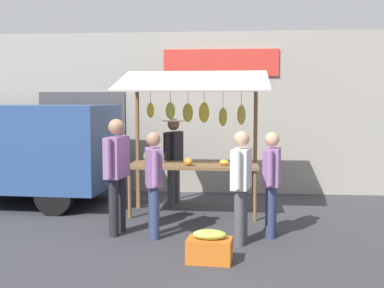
% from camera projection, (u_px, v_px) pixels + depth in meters
% --- Properties ---
extents(ground_plane, '(40.00, 40.00, 0.00)m').
position_uv_depth(ground_plane, '(194.00, 214.00, 8.68)').
color(ground_plane, '#38383D').
extents(street_backdrop, '(9.00, 0.30, 3.40)m').
position_uv_depth(street_backdrop, '(201.00, 113.00, 10.71)').
color(street_backdrop, '#9E998E').
rests_on(street_backdrop, ground).
extents(market_stall, '(2.50, 1.46, 2.50)m').
position_uv_depth(market_stall, '(193.00, 125.00, 8.59)').
color(market_stall, brown).
rests_on(market_stall, ground).
extents(vendor_with_sunhat, '(0.42, 0.68, 1.63)m').
position_uv_depth(vendor_with_sunhat, '(174.00, 154.00, 9.38)').
color(vendor_with_sunhat, '#4C4C51').
rests_on(vendor_with_sunhat, ground).
extents(shopper_in_grey_tee, '(0.32, 0.65, 1.52)m').
position_uv_depth(shopper_in_grey_tee, '(154.00, 178.00, 7.16)').
color(shopper_in_grey_tee, navy).
rests_on(shopper_in_grey_tee, ground).
extents(shopper_with_shopping_bag, '(0.29, 0.71, 1.70)m').
position_uv_depth(shopper_with_shopping_bag, '(117.00, 167.00, 7.33)').
color(shopper_with_shopping_bag, '#232328').
rests_on(shopper_with_shopping_bag, ground).
extents(shopper_in_striped_shirt, '(0.30, 0.66, 1.55)m').
position_uv_depth(shopper_in_striped_shirt, '(241.00, 180.00, 6.84)').
color(shopper_in_striped_shirt, '#4C4C51').
rests_on(shopper_in_striped_shirt, ground).
extents(shopper_with_ponytail, '(0.29, 0.66, 1.52)m').
position_uv_depth(shopper_with_ponytail, '(272.00, 177.00, 7.21)').
color(shopper_with_ponytail, navy).
rests_on(shopper_with_ponytail, ground).
extents(produce_crate_near, '(0.57, 0.38, 0.40)m').
position_uv_depth(produce_crate_near, '(209.00, 247.00, 6.10)').
color(produce_crate_near, '#D1661E').
rests_on(produce_crate_near, ground).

